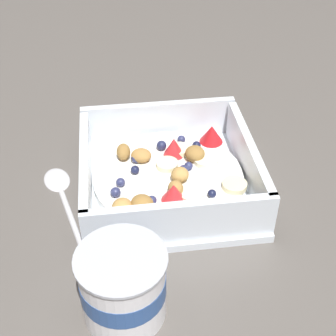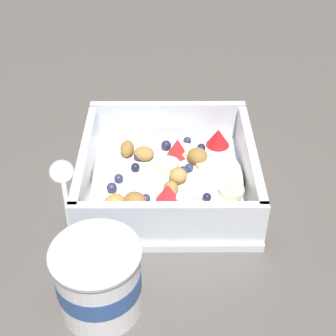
% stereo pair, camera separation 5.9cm
% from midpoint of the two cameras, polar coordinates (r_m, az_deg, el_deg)
% --- Properties ---
extents(ground_plane, '(2.40, 2.40, 0.00)m').
position_cam_midpoint_polar(ground_plane, '(0.60, 3.92, -2.61)').
color(ground_plane, '#56514C').
extents(fruit_bowl, '(0.21, 0.21, 0.06)m').
position_cam_midpoint_polar(fruit_bowl, '(0.59, 2.88, -0.91)').
color(fruit_bowl, white).
rests_on(fruit_bowl, ground).
extents(spoon, '(0.06, 0.17, 0.01)m').
position_cam_midpoint_polar(spoon, '(0.61, -9.57, -1.67)').
color(spoon, silver).
rests_on(spoon, ground).
extents(yogurt_cup, '(0.08, 0.08, 0.08)m').
position_cam_midpoint_polar(yogurt_cup, '(0.46, -4.45, -13.09)').
color(yogurt_cup, white).
rests_on(yogurt_cup, ground).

